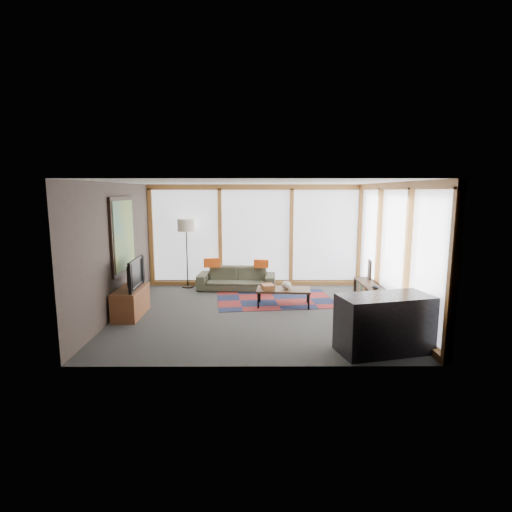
{
  "coord_description": "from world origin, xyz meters",
  "views": [
    {
      "loc": [
        -0.03,
        -7.78,
        2.44
      ],
      "look_at": [
        0.0,
        0.4,
        1.1
      ],
      "focal_mm": 28.0,
      "sensor_mm": 36.0,
      "label": 1
    }
  ],
  "objects_px": {
    "floor_lamp": "(187,253)",
    "tv_console": "(131,302)",
    "sofa": "(237,278)",
    "bar_counter": "(384,324)",
    "television": "(131,274)",
    "coffee_table": "(283,297)",
    "bookshelf": "(374,298)"
  },
  "relations": [
    {
      "from": "tv_console",
      "to": "television",
      "type": "relative_size",
      "value": 1.08
    },
    {
      "from": "sofa",
      "to": "bar_counter",
      "type": "xyz_separation_m",
      "value": [
        2.42,
        -3.92,
        0.16
      ]
    },
    {
      "from": "bar_counter",
      "to": "sofa",
      "type": "bearing_deg",
      "value": 108.02
    },
    {
      "from": "floor_lamp",
      "to": "bar_counter",
      "type": "distance_m",
      "value": 5.58
    },
    {
      "from": "tv_console",
      "to": "sofa",
      "type": "bearing_deg",
      "value": 46.78
    },
    {
      "from": "television",
      "to": "bar_counter",
      "type": "xyz_separation_m",
      "value": [
        4.38,
        -1.81,
        -0.41
      ]
    },
    {
      "from": "sofa",
      "to": "coffee_table",
      "type": "relative_size",
      "value": 1.69
    },
    {
      "from": "television",
      "to": "bar_counter",
      "type": "distance_m",
      "value": 4.76
    },
    {
      "from": "television",
      "to": "floor_lamp",
      "type": "bearing_deg",
      "value": -18.06
    },
    {
      "from": "bookshelf",
      "to": "floor_lamp",
      "type": "bearing_deg",
      "value": 154.4
    },
    {
      "from": "bookshelf",
      "to": "bar_counter",
      "type": "bearing_deg",
      "value": -102.63
    },
    {
      "from": "tv_console",
      "to": "floor_lamp",
      "type": "bearing_deg",
      "value": 72.92
    },
    {
      "from": "tv_console",
      "to": "bar_counter",
      "type": "height_order",
      "value": "bar_counter"
    },
    {
      "from": "bookshelf",
      "to": "television",
      "type": "height_order",
      "value": "television"
    },
    {
      "from": "floor_lamp",
      "to": "tv_console",
      "type": "bearing_deg",
      "value": -107.08
    },
    {
      "from": "television",
      "to": "tv_console",
      "type": "bearing_deg",
      "value": 101.5
    },
    {
      "from": "floor_lamp",
      "to": "bookshelf",
      "type": "bearing_deg",
      "value": -25.6
    },
    {
      "from": "sofa",
      "to": "floor_lamp",
      "type": "xyz_separation_m",
      "value": [
        -1.27,
        0.25,
        0.59
      ]
    },
    {
      "from": "floor_lamp",
      "to": "television",
      "type": "distance_m",
      "value": 2.46
    },
    {
      "from": "tv_console",
      "to": "television",
      "type": "distance_m",
      "value": 0.57
    },
    {
      "from": "floor_lamp",
      "to": "bar_counter",
      "type": "bearing_deg",
      "value": -48.47
    },
    {
      "from": "television",
      "to": "bar_counter",
      "type": "height_order",
      "value": "television"
    },
    {
      "from": "sofa",
      "to": "television",
      "type": "distance_m",
      "value": 2.94
    },
    {
      "from": "bookshelf",
      "to": "tv_console",
      "type": "distance_m",
      "value": 4.91
    },
    {
      "from": "floor_lamp",
      "to": "coffee_table",
      "type": "xyz_separation_m",
      "value": [
        2.33,
        -1.7,
        -0.68
      ]
    },
    {
      "from": "floor_lamp",
      "to": "bar_counter",
      "type": "relative_size",
      "value": 1.25
    },
    {
      "from": "tv_console",
      "to": "bookshelf",
      "type": "bearing_deg",
      "value": 4.26
    },
    {
      "from": "sofa",
      "to": "tv_console",
      "type": "height_order",
      "value": "sofa"
    },
    {
      "from": "bookshelf",
      "to": "tv_console",
      "type": "xyz_separation_m",
      "value": [
        -4.9,
        -0.36,
        0.03
      ]
    },
    {
      "from": "coffee_table",
      "to": "bookshelf",
      "type": "height_order",
      "value": "bookshelf"
    },
    {
      "from": "coffee_table",
      "to": "tv_console",
      "type": "distance_m",
      "value": 3.13
    },
    {
      "from": "bookshelf",
      "to": "tv_console",
      "type": "bearing_deg",
      "value": -175.74
    }
  ]
}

